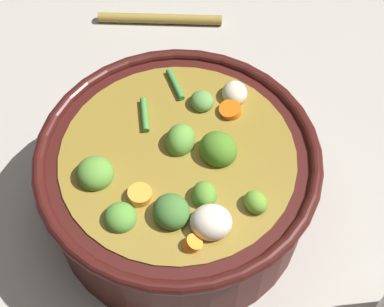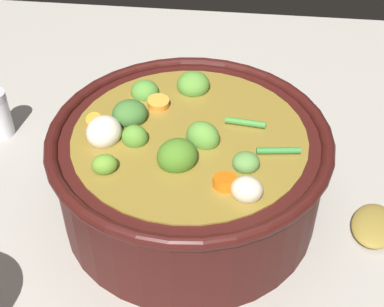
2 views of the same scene
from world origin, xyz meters
TOP-DOWN VIEW (x-y plane):
  - ground_plane at (0.00, 0.00)m, footprint 1.10×1.10m
  - cooking_pot at (-0.00, 0.00)m, footprint 0.34×0.34m
  - wooden_spoon at (0.28, -0.03)m, footprint 0.19×0.20m

SIDE VIEW (x-z plane):
  - ground_plane at x=0.00m, z-range 0.00..0.00m
  - wooden_spoon at x=0.28m, z-range 0.00..0.02m
  - cooking_pot at x=0.00m, z-range -0.01..0.14m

